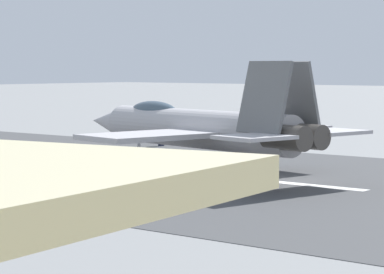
{
  "coord_description": "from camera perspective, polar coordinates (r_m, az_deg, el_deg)",
  "views": [
    {
      "loc": [
        -23.44,
        34.64,
        5.35
      ],
      "look_at": [
        2.19,
        3.32,
        2.2
      ],
      "focal_mm": 84.2,
      "sensor_mm": 36.0,
      "label": 1
    }
  ],
  "objects": [
    {
      "name": "ground_plane",
      "position": [
        42.17,
        5.17,
        -2.86
      ],
      "size": [
        400.0,
        400.0,
        0.0
      ],
      "primitive_type": "plane",
      "color": "gray"
    },
    {
      "name": "marker_cone_mid",
      "position": [
        58.07,
        4.67,
        -0.58
      ],
      "size": [
        0.44,
        0.44,
        0.55
      ],
      "primitive_type": "cone",
      "color": "orange",
      "rests_on": "ground"
    },
    {
      "name": "runway_strip",
      "position": [
        42.16,
        5.19,
        -2.85
      ],
      "size": [
        240.0,
        26.0,
        0.02
      ],
      "color": "#434446",
      "rests_on": "ground"
    },
    {
      "name": "fighter_jet",
      "position": [
        43.76,
        0.37,
        0.61
      ],
      "size": [
        17.43,
        13.84,
        5.62
      ],
      "color": "#B4B1B5",
      "rests_on": "ground"
    },
    {
      "name": "crew_person",
      "position": [
        60.85,
        -1.97,
        0.22
      ],
      "size": [
        0.68,
        0.38,
        1.73
      ],
      "color": "#1E2338",
      "rests_on": "ground"
    }
  ]
}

